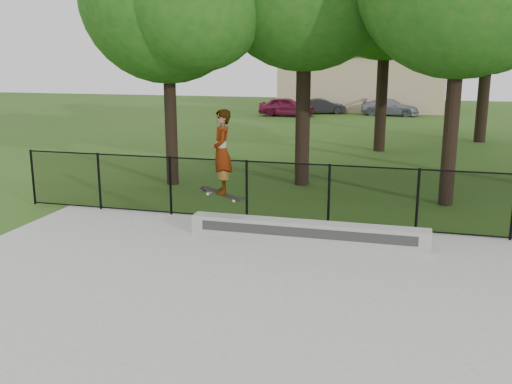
% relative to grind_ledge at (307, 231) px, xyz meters
% --- Properties ---
extents(ground, '(100.00, 100.00, 0.00)m').
position_rel_grind_ledge_xyz_m(ground, '(0.29, -4.70, -0.27)').
color(ground, '#2B4D15').
rests_on(ground, ground).
extents(concrete_slab, '(14.00, 12.00, 0.06)m').
position_rel_grind_ledge_xyz_m(concrete_slab, '(0.29, -4.70, -0.24)').
color(concrete_slab, '#9F9E9A').
rests_on(concrete_slab, ground).
extents(grind_ledge, '(5.20, 0.40, 0.42)m').
position_rel_grind_ledge_xyz_m(grind_ledge, '(0.00, 0.00, 0.00)').
color(grind_ledge, '#B7B8B2').
rests_on(grind_ledge, concrete_slab).
extents(car_a, '(3.83, 1.66, 1.30)m').
position_rel_grind_ledge_xyz_m(car_a, '(-6.23, 26.94, 0.38)').
color(car_a, maroon).
rests_on(car_a, ground).
extents(car_b, '(3.15, 1.99, 1.07)m').
position_rel_grind_ledge_xyz_m(car_b, '(-4.07, 29.25, 0.26)').
color(car_b, black).
rests_on(car_b, ground).
extents(car_c, '(3.78, 2.01, 1.14)m').
position_rel_grind_ledge_xyz_m(car_c, '(0.63, 29.17, 0.30)').
color(car_c, gray).
rests_on(car_c, ground).
extents(skater_airborne, '(0.81, 0.78, 2.03)m').
position_rel_grind_ledge_xyz_m(skater_airborne, '(-1.88, -0.13, 1.66)').
color(skater_airborne, black).
rests_on(skater_airborne, ground).
extents(chainlink_fence, '(16.06, 0.06, 1.50)m').
position_rel_grind_ledge_xyz_m(chainlink_fence, '(0.29, 1.20, 0.54)').
color(chainlink_fence, black).
rests_on(chainlink_fence, concrete_slab).
extents(distant_building, '(12.40, 6.40, 4.30)m').
position_rel_grind_ledge_xyz_m(distant_building, '(-1.71, 33.30, 1.89)').
color(distant_building, '#C7B88B').
rests_on(distant_building, ground).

